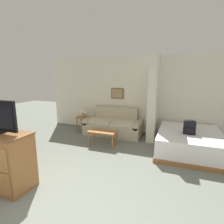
# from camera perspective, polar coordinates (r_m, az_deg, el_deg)

# --- Properties ---
(wall_back) EXTENTS (6.56, 0.16, 2.60)m
(wall_back) POSITION_cam_1_polar(r_m,az_deg,el_deg) (6.06, 7.58, 5.22)
(wall_back) COLOR silver
(wall_back) RESTS_ON ground_plane
(wall_partition_pillar) EXTENTS (0.24, 0.81, 2.60)m
(wall_partition_pillar) POSITION_cam_1_polar(r_m,az_deg,el_deg) (5.48, 13.36, 4.46)
(wall_partition_pillar) COLOR silver
(wall_partition_pillar) RESTS_ON ground_plane
(couch) EXTENTS (1.93, 0.84, 0.90)m
(couch) POSITION_cam_1_polar(r_m,az_deg,el_deg) (5.96, 0.45, -4.34)
(couch) COLOR #B7AD8E
(couch) RESTS_ON ground_plane
(coffee_table) EXTENTS (0.80, 0.43, 0.42)m
(coffee_table) POSITION_cam_1_polar(r_m,az_deg,el_deg) (5.03, -3.03, -6.73)
(coffee_table) COLOR #996033
(coffee_table) RESTS_ON ground_plane
(side_table) EXTENTS (0.40, 0.40, 0.55)m
(side_table) POSITION_cam_1_polar(r_m,az_deg,el_deg) (6.35, -9.35, -2.39)
(side_table) COLOR #996033
(side_table) RESTS_ON ground_plane
(table_lamp) EXTENTS (0.35, 0.35, 0.36)m
(table_lamp) POSITION_cam_1_polar(r_m,az_deg,el_deg) (6.27, -9.45, 0.73)
(table_lamp) COLOR tan
(table_lamp) RESTS_ON side_table
(tv_dresser) EXTENTS (1.14, 0.55, 0.99)m
(tv_dresser) POSITION_cam_1_polar(r_m,az_deg,el_deg) (3.72, -32.53, -13.05)
(tv_dresser) COLOR #996033
(tv_dresser) RESTS_ON ground_plane
(bed) EXTENTS (1.58, 1.97, 0.54)m
(bed) POSITION_cam_1_polar(r_m,az_deg,el_deg) (5.07, 23.80, -8.66)
(bed) COLOR #996033
(bed) RESTS_ON ground_plane
(backpack) EXTENTS (0.28, 0.21, 0.36)m
(backpack) POSITION_cam_1_polar(r_m,az_deg,el_deg) (4.74, 23.99, -4.35)
(backpack) COLOR black
(backpack) RESTS_ON bed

